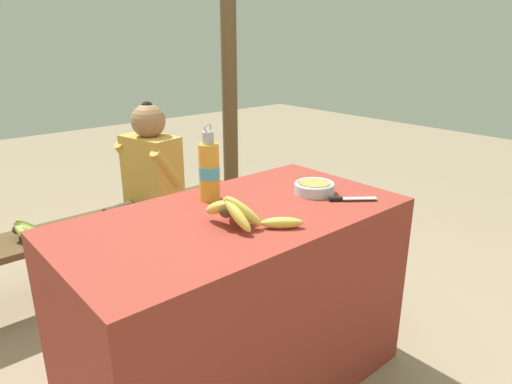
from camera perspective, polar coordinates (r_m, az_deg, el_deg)
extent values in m
plane|color=gray|center=(2.15, -2.23, -22.61)|extent=(12.00, 12.00, 0.00)
cube|color=maroon|center=(1.91, -2.38, -13.74)|extent=(1.33, 0.71, 0.79)
sphere|color=#4C381E|center=(1.58, -3.73, -2.33)|extent=(0.05, 0.05, 0.05)
ellipsoid|color=#E0C64C|center=(1.54, -2.31, -2.95)|extent=(0.05, 0.14, 0.12)
ellipsoid|color=#E0C64C|center=(1.57, -1.58, -2.41)|extent=(0.13, 0.14, 0.13)
ellipsoid|color=#E0C64C|center=(1.60, -1.91, -2.17)|extent=(0.14, 0.08, 0.12)
ellipsoid|color=#E0C64C|center=(1.62, -2.64, -2.01)|extent=(0.14, 0.07, 0.10)
ellipsoid|color=#E0C64C|center=(1.63, -3.45, -1.64)|extent=(0.13, 0.13, 0.12)
ellipsoid|color=#E0C64C|center=(1.62, -4.88, -1.95)|extent=(0.05, 0.14, 0.10)
cylinder|color=silver|center=(1.95, 7.31, 0.40)|extent=(0.17, 0.17, 0.04)
torus|color=silver|center=(1.95, 7.33, 0.96)|extent=(0.17, 0.17, 0.02)
cylinder|color=#BC8942|center=(1.95, 7.33, 1.07)|extent=(0.13, 0.13, 0.01)
cylinder|color=gold|center=(1.84, -5.86, 2.47)|extent=(0.08, 0.08, 0.23)
cylinder|color=#47A8D1|center=(1.84, -5.86, 2.47)|extent=(0.08, 0.08, 0.05)
cylinder|color=#ADADB2|center=(1.81, -6.01, 6.76)|extent=(0.05, 0.05, 0.05)
torus|color=#ADADB2|center=(1.80, -6.06, 7.97)|extent=(0.04, 0.01, 0.04)
ellipsoid|color=#E0C64C|center=(1.59, 3.28, -3.87)|extent=(0.14, 0.12, 0.04)
cube|color=#BCBCC1|center=(1.90, 12.80, -0.78)|extent=(0.13, 0.11, 0.00)
cylinder|color=black|center=(1.88, 9.92, -0.84)|extent=(0.06, 0.05, 0.02)
cube|color=brown|center=(2.80, -17.60, -3.28)|extent=(1.82, 0.32, 0.04)
cube|color=brown|center=(3.16, -2.86, -3.93)|extent=(0.06, 0.06, 0.39)
cube|color=brown|center=(3.34, -5.41, -2.71)|extent=(0.06, 0.06, 0.39)
cylinder|color=#473828|center=(2.75, -14.97, -7.93)|extent=(0.09, 0.09, 0.42)
cylinder|color=#473828|center=(2.72, -13.39, -2.94)|extent=(0.31, 0.15, 0.09)
cylinder|color=#473828|center=(2.88, -17.30, -6.81)|extent=(0.09, 0.09, 0.42)
cylinder|color=#473828|center=(2.86, -15.80, -2.06)|extent=(0.31, 0.15, 0.09)
cube|color=gold|center=(2.80, -12.85, 2.37)|extent=(0.27, 0.37, 0.45)
cylinder|color=gold|center=(2.65, -11.16, 2.98)|extent=(0.21, 0.10, 0.25)
cylinder|color=gold|center=(2.89, -15.48, 3.99)|extent=(0.21, 0.10, 0.25)
sphere|color=#9E704C|center=(2.73, -13.33, 8.64)|extent=(0.20, 0.20, 0.20)
sphere|color=black|center=(2.72, -13.44, 10.18)|extent=(0.08, 0.08, 0.08)
sphere|color=#4C381E|center=(2.64, -27.68, -4.17)|extent=(0.05, 0.05, 0.05)
ellipsoid|color=#9EB24C|center=(2.60, -27.22, -4.53)|extent=(0.06, 0.14, 0.08)
ellipsoid|color=#9EB24C|center=(2.61, -26.67, -4.32)|extent=(0.13, 0.14, 0.09)
ellipsoid|color=#9EB24C|center=(2.64, -26.58, -4.12)|extent=(0.14, 0.08, 0.11)
ellipsoid|color=#9EB24C|center=(2.66, -26.63, -3.79)|extent=(0.14, 0.07, 0.13)
ellipsoid|color=#9EB24C|center=(2.69, -27.14, -3.77)|extent=(0.12, 0.13, 0.11)
ellipsoid|color=#9EB24C|center=(2.69, -27.58, -3.81)|extent=(0.08, 0.13, 0.11)
cylinder|color=brown|center=(3.47, -3.38, 15.12)|extent=(0.12, 0.12, 2.38)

